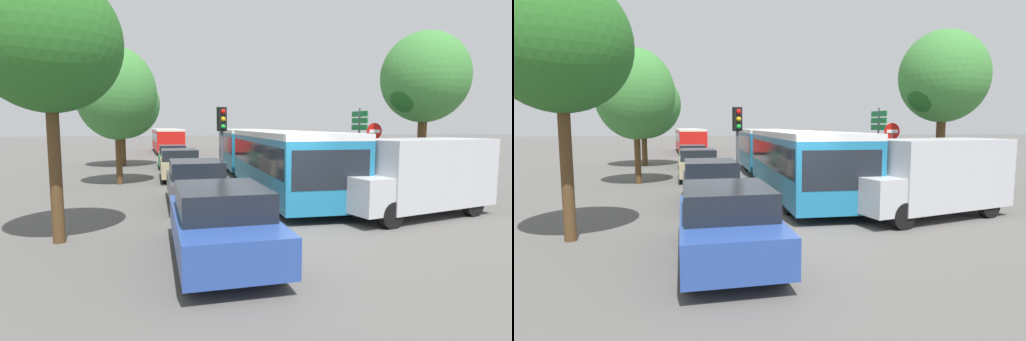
# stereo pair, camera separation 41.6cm
# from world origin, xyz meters

# --- Properties ---
(ground_plane) EXTENTS (200.00, 200.00, 0.00)m
(ground_plane) POSITION_xyz_m (0.00, 0.00, 0.00)
(ground_plane) COLOR #565451
(articulated_bus) EXTENTS (3.41, 16.88, 2.49)m
(articulated_bus) POSITION_xyz_m (1.91, 9.31, 1.44)
(articulated_bus) COLOR teal
(articulated_bus) RESTS_ON ground
(city_bus_rear) EXTENTS (2.91, 11.10, 2.37)m
(city_bus_rear) POSITION_xyz_m (-1.86, 32.82, 1.37)
(city_bus_rear) COLOR red
(city_bus_rear) RESTS_ON ground
(queued_car_blue) EXTENTS (1.85, 4.36, 1.52)m
(queued_car_blue) POSITION_xyz_m (-1.85, -0.92, 0.77)
(queued_car_blue) COLOR #284799
(queued_car_blue) RESTS_ON ground
(queued_car_graphite) EXTENTS (1.86, 4.39, 1.52)m
(queued_car_graphite) POSITION_xyz_m (-1.75, 4.91, 0.77)
(queued_car_graphite) COLOR #47474C
(queued_car_graphite) RESTS_ON ground
(queued_car_tan) EXTENTS (1.86, 4.39, 1.53)m
(queued_car_tan) POSITION_xyz_m (-1.90, 11.70, 0.77)
(queued_car_tan) COLOR tan
(queued_car_tan) RESTS_ON ground
(queued_car_green) EXTENTS (1.76, 4.14, 1.44)m
(queued_car_green) POSITION_xyz_m (-1.99, 17.78, 0.73)
(queued_car_green) COLOR #236638
(queued_car_green) RESTS_ON ground
(white_van) EXTENTS (5.29, 2.93, 2.31)m
(white_van) POSITION_xyz_m (4.55, 1.60, 1.24)
(white_van) COLOR #B7BABF
(white_van) RESTS_ON ground
(traffic_light) EXTENTS (0.36, 0.39, 3.40)m
(traffic_light) POSITION_xyz_m (-0.62, 6.21, 2.50)
(traffic_light) COLOR #56595E
(traffic_light) RESTS_ON ground
(no_entry_sign) EXTENTS (0.70, 0.08, 2.82)m
(no_entry_sign) POSITION_xyz_m (5.94, 6.43, 1.88)
(no_entry_sign) COLOR #56595E
(no_entry_sign) RESTS_ON ground
(direction_sign_post) EXTENTS (0.15, 1.40, 3.60)m
(direction_sign_post) POSITION_xyz_m (7.07, 9.78, 2.57)
(direction_sign_post) COLOR #56595E
(direction_sign_post) RESTS_ON ground
(tree_left_near) EXTENTS (3.20, 3.20, 6.14)m
(tree_left_near) POSITION_xyz_m (-5.32, 1.16, 4.54)
(tree_left_near) COLOR #51381E
(tree_left_near) RESTS_ON ground
(tree_left_mid) EXTENTS (3.58, 3.58, 6.24)m
(tree_left_mid) POSITION_xyz_m (-4.70, 10.58, 4.14)
(tree_left_mid) COLOR #51381E
(tree_left_mid) RESTS_ON ground
(tree_left_far) EXTENTS (4.98, 4.98, 6.48)m
(tree_left_far) POSITION_xyz_m (-5.14, 19.33, 4.03)
(tree_left_far) COLOR #51381E
(tree_left_far) RESTS_ON ground
(tree_right_near) EXTENTS (3.52, 3.52, 6.54)m
(tree_right_near) POSITION_xyz_m (7.64, 5.70, 4.57)
(tree_right_near) COLOR #51381E
(tree_right_near) RESTS_ON ground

